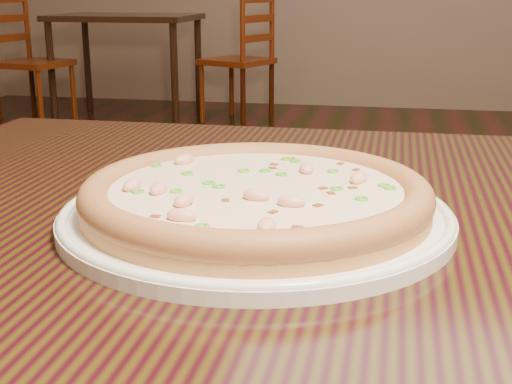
% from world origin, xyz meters
% --- Properties ---
extents(hero_table, '(1.20, 0.80, 0.75)m').
position_xyz_m(hero_table, '(-0.07, -0.66, 0.65)').
color(hero_table, black).
rests_on(hero_table, ground).
extents(plate, '(0.35, 0.35, 0.02)m').
position_xyz_m(plate, '(-0.19, -0.71, 0.76)').
color(plate, white).
rests_on(plate, hero_table).
extents(pizza, '(0.32, 0.32, 0.03)m').
position_xyz_m(pizza, '(-0.19, -0.71, 0.78)').
color(pizza, '#BD804F').
rests_on(pizza, plate).
extents(bg_table_left, '(1.00, 0.70, 0.75)m').
position_xyz_m(bg_table_left, '(-2.01, 3.64, 0.65)').
color(bg_table_left, black).
rests_on(bg_table_left, ground).
extents(chair_a, '(0.50, 0.50, 0.95)m').
position_xyz_m(chair_a, '(-2.60, 3.28, 0.44)').
color(chair_a, '#5E1A05').
rests_on(chair_a, ground).
extents(chair_b, '(0.55, 0.55, 0.95)m').
position_xyz_m(chair_b, '(-1.15, 3.67, 0.44)').
color(chair_b, '#5E1A05').
rests_on(chair_b, ground).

